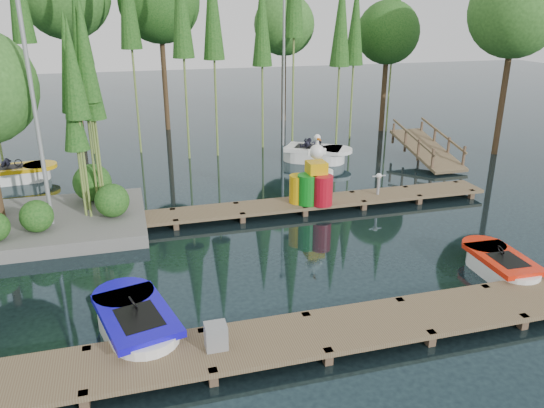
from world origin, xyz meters
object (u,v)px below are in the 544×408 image
object	(u,v)px
island	(10,123)
boat_red	(500,266)
boat_yellow_far	(17,174)
utility_cabinet	(216,336)
drum_cluster	(317,183)
boat_blue	(136,324)
yellow_barrel	(299,189)

from	to	relation	value
island	boat_red	size ratio (longest dim) A/B	2.76
boat_red	boat_yellow_far	size ratio (longest dim) A/B	0.86
boat_red	utility_cabinet	world-z (taller)	utility_cabinet
drum_cluster	boat_blue	bearing A→B (deg)	-136.44
island	boat_yellow_far	bearing A→B (deg)	101.72
island	drum_cluster	distance (m)	9.15
yellow_barrel	drum_cluster	bearing A→B (deg)	-15.42
boat_blue	drum_cluster	world-z (taller)	drum_cluster
boat_yellow_far	drum_cluster	size ratio (longest dim) A/B	1.27
boat_red	boat_blue	bearing A→B (deg)	-176.04
yellow_barrel	drum_cluster	distance (m)	0.63
boat_yellow_far	drum_cluster	distance (m)	11.60
boat_blue	utility_cabinet	bearing A→B (deg)	-55.13
boat_red	drum_cluster	xyz separation A→B (m)	(-2.86, 5.33, 0.72)
boat_yellow_far	yellow_barrel	distance (m)	11.02
boat_blue	boat_red	distance (m)	8.77
utility_cabinet	drum_cluster	bearing A→B (deg)	56.65
boat_blue	utility_cabinet	world-z (taller)	boat_blue
boat_blue	yellow_barrel	world-z (taller)	yellow_barrel
boat_yellow_far	island	bearing A→B (deg)	-64.17
boat_yellow_far	drum_cluster	bearing A→B (deg)	-17.34
island	yellow_barrel	world-z (taller)	island
boat_yellow_far	utility_cabinet	distance (m)	13.97
boat_yellow_far	boat_red	bearing A→B (deg)	-27.64
boat_blue	boat_yellow_far	xyz separation A→B (m)	(-3.97, 11.66, 0.01)
boat_blue	boat_yellow_far	distance (m)	12.32
boat_blue	yellow_barrel	bearing A→B (deg)	33.21
boat_blue	boat_yellow_far	bearing A→B (deg)	94.72
boat_blue	boat_red	world-z (taller)	boat_blue
yellow_barrel	drum_cluster	world-z (taller)	drum_cluster
boat_yellow_far	yellow_barrel	xyz separation A→B (m)	(9.30, -5.88, 0.46)
island	boat_red	world-z (taller)	island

